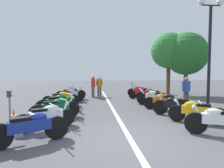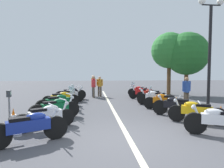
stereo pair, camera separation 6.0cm
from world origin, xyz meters
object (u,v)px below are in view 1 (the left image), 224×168
object	(u,v)px
motorcycle_right_row_2	(177,106)
motorcycle_right_row_6	(142,93)
bystander_1	(99,85)
street_lamp_twin_globe	(210,36)
motorcycle_left_row_1	(47,116)
motorcycle_left_row_2	(56,108)
motorcycle_left_row_4	(62,98)
motorcycle_right_row_4	(155,97)
traffic_cone_0	(221,113)
motorcycle_right_row_5	(151,95)
parking_meter	(10,102)
motorcycle_left_row_0	(31,127)
bystander_4	(186,90)
motorcycle_right_row_3	(164,101)
bystander_3	(93,85)
roadside_tree_1	(169,51)
motorcycle_left_row_5	(69,95)
motorcycle_left_row_3	(58,102)
motorcycle_left_row_6	(71,93)
traffic_cone_1	(14,117)
roadside_tree_0	(186,54)
motorcycle_right_row_1	(196,111)
bystander_0	(93,84)
motorcycle_right_row_0	(220,121)
motorcycle_right_row_7	(140,91)

from	to	relation	value
motorcycle_right_row_2	motorcycle_right_row_6	size ratio (longest dim) A/B	0.96
motorcycle_right_row_6	bystander_1	xyz separation A→B (m)	(1.80, 3.00, 0.48)
street_lamp_twin_globe	motorcycle_left_row_1	bearing A→B (deg)	105.16
motorcycle_left_row_2	motorcycle_left_row_4	size ratio (longest dim) A/B	0.96
motorcycle_right_row_4	traffic_cone_0	xyz separation A→B (m)	(-3.60, -1.40, -0.18)
motorcycle_right_row_5	parking_meter	world-z (taller)	parking_meter
motorcycle_left_row_4	motorcycle_left_row_0	bearing A→B (deg)	-111.47
motorcycle_right_row_6	parking_meter	world-z (taller)	parking_meter
bystander_1	bystander_4	world-z (taller)	bystander_4
motorcycle_left_row_1	motorcycle_right_row_3	xyz separation A→B (m)	(2.75, -5.18, 0.02)
bystander_3	roadside_tree_1	distance (m)	7.16
motorcycle_left_row_5	parking_meter	xyz separation A→B (m)	(-5.25, 1.35, 0.43)
motorcycle_right_row_2	street_lamp_twin_globe	size ratio (longest dim) A/B	0.34
motorcycle_left_row_1	motorcycle_left_row_2	bearing A→B (deg)	57.48
motorcycle_right_row_4	motorcycle_left_row_3	bearing A→B (deg)	40.15
motorcycle_left_row_6	traffic_cone_1	size ratio (longest dim) A/B	3.31
motorcycle_left_row_3	motorcycle_right_row_5	size ratio (longest dim) A/B	1.03
motorcycle_right_row_4	street_lamp_twin_globe	xyz separation A→B (m)	(-2.11, -1.84, 3.14)
street_lamp_twin_globe	bystander_4	distance (m)	3.03
motorcycle_left_row_0	parking_meter	world-z (taller)	parking_meter
motorcycle_left_row_2	roadside_tree_0	distance (m)	12.00
motorcycle_left_row_4	motorcycle_right_row_6	world-z (taller)	motorcycle_left_row_4
motorcycle_right_row_3	motorcycle_right_row_1	bearing A→B (deg)	121.72
bystander_0	motorcycle_right_row_3	bearing A→B (deg)	-29.85
motorcycle_right_row_3	motorcycle_right_row_0	bearing A→B (deg)	118.65
motorcycle_right_row_5	traffic_cone_1	world-z (taller)	motorcycle_right_row_5
motorcycle_left_row_1	street_lamp_twin_globe	bearing A→B (deg)	-15.13
motorcycle_right_row_2	bystander_3	size ratio (longest dim) A/B	1.12
motorcycle_right_row_4	motorcycle_right_row_0	bearing A→B (deg)	118.79
motorcycle_left_row_0	motorcycle_left_row_6	xyz separation A→B (m)	(7.95, -0.17, 0.01)
roadside_tree_1	bystander_4	bearing A→B (deg)	166.26
traffic_cone_1	motorcycle_right_row_7	bearing A→B (deg)	-41.70
motorcycle_left_row_1	bystander_4	distance (m)	7.49
motorcycle_left_row_0	motorcycle_right_row_5	bearing A→B (deg)	23.39
motorcycle_right_row_7	parking_meter	world-z (taller)	parking_meter
motorcycle_right_row_1	motorcycle_right_row_7	xyz separation A→B (m)	(7.90, 0.06, 0.01)
motorcycle_right_row_1	motorcycle_right_row_4	distance (m)	3.86
motorcycle_right_row_4	parking_meter	xyz separation A→B (m)	(-3.74, 6.44, 0.43)
motorcycle_left_row_4	motorcycle_right_row_6	bearing A→B (deg)	3.01
roadside_tree_1	bystander_0	bearing A→B (deg)	95.54
motorcycle_left_row_5	motorcycle_right_row_0	bearing A→B (deg)	-86.15
bystander_4	roadside_tree_1	world-z (taller)	roadside_tree_1
motorcycle_left_row_0	roadside_tree_1	distance (m)	13.59
motorcycle_right_row_1	roadside_tree_0	size ratio (longest dim) A/B	0.35
motorcycle_left_row_1	motorcycle_right_row_2	world-z (taller)	motorcycle_right_row_2
motorcycle_left_row_6	motorcycle_right_row_4	size ratio (longest dim) A/B	1.01
bystander_1	motorcycle_right_row_2	bearing A→B (deg)	-135.33
motorcycle_right_row_6	motorcycle_right_row_1	bearing A→B (deg)	115.49
motorcycle_right_row_4	motorcycle_right_row_6	distance (m)	2.63
motorcycle_left_row_2	bystander_4	size ratio (longest dim) A/B	1.13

